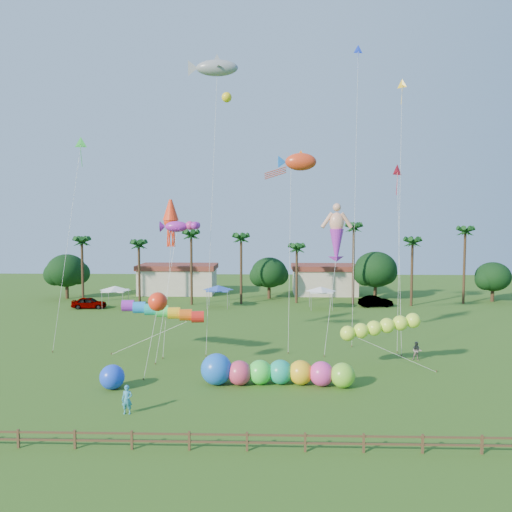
{
  "coord_description": "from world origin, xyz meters",
  "views": [
    {
      "loc": [
        1.19,
        -30.99,
        11.87
      ],
      "look_at": [
        0.0,
        10.0,
        9.0
      ],
      "focal_mm": 35.0,
      "sensor_mm": 36.0,
      "label": 1
    }
  ],
  "objects_px": {
    "car_b": "(376,301)",
    "blue_ball": "(112,377)",
    "caterpillar_inflatable": "(271,372)",
    "spectator_b": "(417,351)",
    "car_a": "(89,303)",
    "spectator_a": "(127,400)"
  },
  "relations": [
    {
      "from": "car_a",
      "to": "blue_ball",
      "type": "height_order",
      "value": "blue_ball"
    },
    {
      "from": "car_a",
      "to": "spectator_b",
      "type": "distance_m",
      "value": 44.44
    },
    {
      "from": "spectator_a",
      "to": "caterpillar_inflatable",
      "type": "distance_m",
      "value": 10.58
    },
    {
      "from": "car_b",
      "to": "blue_ball",
      "type": "relative_size",
      "value": 2.64
    },
    {
      "from": "car_b",
      "to": "caterpillar_inflatable",
      "type": "xyz_separation_m",
      "value": [
        -14.52,
        -33.54,
        0.2
      ]
    },
    {
      "from": "blue_ball",
      "to": "caterpillar_inflatable",
      "type": "bearing_deg",
      "value": 6.2
    },
    {
      "from": "spectator_b",
      "to": "blue_ball",
      "type": "height_order",
      "value": "blue_ball"
    },
    {
      "from": "spectator_a",
      "to": "caterpillar_inflatable",
      "type": "height_order",
      "value": "caterpillar_inflatable"
    },
    {
      "from": "car_a",
      "to": "caterpillar_inflatable",
      "type": "xyz_separation_m",
      "value": [
        24.77,
        -31.08,
        0.17
      ]
    },
    {
      "from": "car_b",
      "to": "spectator_a",
      "type": "distance_m",
      "value": 45.71
    },
    {
      "from": "caterpillar_inflatable",
      "to": "blue_ball",
      "type": "height_order",
      "value": "caterpillar_inflatable"
    },
    {
      "from": "car_b",
      "to": "caterpillar_inflatable",
      "type": "distance_m",
      "value": 36.55
    },
    {
      "from": "spectator_b",
      "to": "caterpillar_inflatable",
      "type": "relative_size",
      "value": 0.15
    },
    {
      "from": "car_b",
      "to": "spectator_b",
      "type": "height_order",
      "value": "spectator_b"
    },
    {
      "from": "car_a",
      "to": "caterpillar_inflatable",
      "type": "bearing_deg",
      "value": -145.32
    },
    {
      "from": "spectator_b",
      "to": "caterpillar_inflatable",
      "type": "bearing_deg",
      "value": -132.73
    },
    {
      "from": "car_b",
      "to": "blue_ball",
      "type": "bearing_deg",
      "value": 134.53
    },
    {
      "from": "car_a",
      "to": "caterpillar_inflatable",
      "type": "relative_size",
      "value": 0.41
    },
    {
      "from": "car_b",
      "to": "spectator_a",
      "type": "bearing_deg",
      "value": 140.27
    },
    {
      "from": "car_a",
      "to": "car_b",
      "type": "height_order",
      "value": "car_a"
    },
    {
      "from": "spectator_a",
      "to": "spectator_b",
      "type": "bearing_deg",
      "value": 29.0
    },
    {
      "from": "blue_ball",
      "to": "car_b",
      "type": "bearing_deg",
      "value": 53.43
    }
  ]
}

